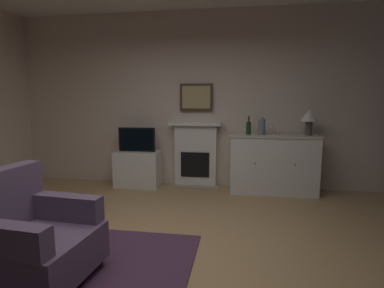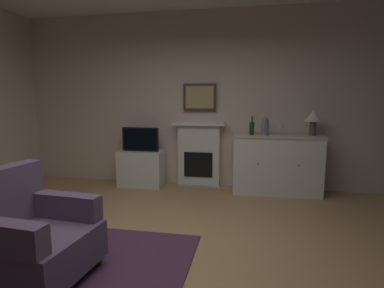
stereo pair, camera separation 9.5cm
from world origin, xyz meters
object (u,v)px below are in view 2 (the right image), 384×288
Objects in this scene: sideboard_cabinet at (277,164)px; armchair at (30,236)px; vase_decorative at (265,126)px; tv_set at (140,139)px; fireplace_unit at (199,155)px; wine_glass_left at (274,127)px; framed_picture at (200,97)px; wine_bottle at (252,128)px; wine_glass_center at (281,128)px; tv_cabinet at (142,168)px; table_lamp at (313,117)px.

armchair is at bearing -127.64° from sideboard_cabinet.
vase_decorative is 0.45× the size of tv_set.
wine_glass_left is (1.20, -0.19, 0.50)m from fireplace_unit.
sideboard_cabinet is at bearing 11.08° from wine_glass_left.
framed_picture is 1.90× the size of wine_bottle.
framed_picture reaches higher than sideboard_cabinet.
armchair is (-0.89, -3.01, -1.13)m from framed_picture.
tv_cabinet is at bearing 178.18° from wine_glass_center.
tv_cabinet is at bearing 178.18° from vase_decorative.
wine_glass_center is at bearing -22.05° from wine_glass_left.
wine_bottle is at bearing 175.73° from vase_decorative.
tv_cabinet is (-0.97, -0.16, -0.24)m from fireplace_unit.
sideboard_cabinet is 1.82× the size of tv_cabinet.
armchair is at bearing -126.90° from wine_glass_left.
fireplace_unit reaches higher than armchair.
framed_picture is 0.60× the size of armchair.
framed_picture reaches higher than fireplace_unit.
sideboard_cabinet is 4.84× the size of vase_decorative.
sideboard_cabinet is (1.27, -0.22, -1.05)m from framed_picture.
wine_glass_center reaches higher than sideboard_cabinet.
wine_glass_center is at bearing -10.17° from fireplace_unit.
framed_picture is 3.33× the size of wine_glass_left.
tv_cabinet is at bearing 179.62° from sideboard_cabinet.
tv_set is at bearing 179.16° from wine_bottle.
wine_glass_left is 0.59× the size of vase_decorative.
tv_set is (-2.04, 0.04, -0.26)m from vase_decorative.
wine_bottle is at bearing -176.22° from wine_glass_left.
armchair is (-0.89, -2.97, -0.17)m from fireplace_unit.
sideboard_cabinet is (1.27, -0.18, -0.08)m from fireplace_unit.
tv_set is at bearing -166.69° from framed_picture.
framed_picture is 1.81m from table_lamp.
fireplace_unit is 1.90m from table_lamp.
armchair is at bearing -125.46° from vase_decorative.
wine_glass_left is 2.30m from tv_cabinet.
sideboard_cabinet is at bearing 14.04° from vase_decorative.
vase_decorative is 0.38× the size of tv_cabinet.
table_lamp is 1.38× the size of wine_bottle.
framed_picture is 1.31m from wine_glass_left.
fireplace_unit reaches higher than tv_set.
fireplace_unit is 1.02m from wine_bottle.
wine_glass_center is (1.31, -0.28, -0.46)m from framed_picture.
table_lamp is 0.92m from wine_bottle.
armchair is at bearing -128.77° from wine_glass_center.
sideboard_cabinet is 0.64m from vase_decorative.
wine_bottle is 1.86m from tv_set.
table_lamp is 2.78m from tv_set.
wine_glass_center is (1.31, -0.23, 0.50)m from fireplace_unit.
wine_glass_left is 1.00× the size of wine_glass_center.
wine_glass_center is at bearing 51.23° from armchair.
wine_glass_center is at bearing -1.80° from vase_decorative.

